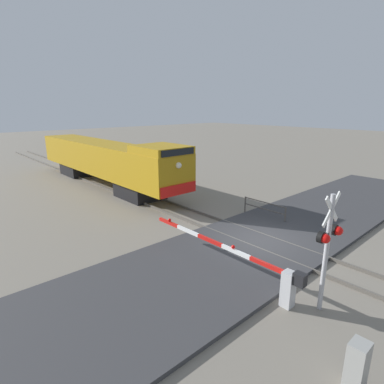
% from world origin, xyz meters
% --- Properties ---
extents(ground_plane, '(160.00, 160.00, 0.00)m').
position_xyz_m(ground_plane, '(0.00, 0.00, 0.00)').
color(ground_plane, gray).
extents(rail_track_left, '(0.08, 80.00, 0.15)m').
position_xyz_m(rail_track_left, '(-0.72, 0.00, 0.07)').
color(rail_track_left, '#59544C').
rests_on(rail_track_left, ground_plane).
extents(rail_track_right, '(0.08, 80.00, 0.15)m').
position_xyz_m(rail_track_right, '(0.72, 0.00, 0.07)').
color(rail_track_right, '#59544C').
rests_on(rail_track_right, ground_plane).
extents(road_surface, '(36.00, 5.92, 0.15)m').
position_xyz_m(road_surface, '(0.00, 0.00, 0.07)').
color(road_surface, '#38383A').
rests_on(road_surface, ground_plane).
extents(locomotive, '(2.81, 18.90, 3.84)m').
position_xyz_m(locomotive, '(0.00, 15.02, 2.06)').
color(locomotive, black).
rests_on(locomotive, ground_plane).
extents(crossing_signal, '(1.18, 0.33, 3.76)m').
position_xyz_m(crossing_signal, '(-2.65, -4.17, 2.31)').
color(crossing_signal, '#ADADB2').
rests_on(crossing_signal, ground_plane).
extents(crossing_gate, '(0.36, 7.21, 1.32)m').
position_xyz_m(crossing_gate, '(-3.29, -2.29, 0.84)').
color(crossing_gate, silver).
rests_on(crossing_gate, ground_plane).
extents(utility_cabinet, '(0.47, 0.38, 1.27)m').
position_xyz_m(utility_cabinet, '(-4.92, -6.04, 0.64)').
color(utility_cabinet, '#999993').
rests_on(utility_cabinet, ground_plane).
extents(guard_railing, '(0.08, 2.79, 0.95)m').
position_xyz_m(guard_railing, '(2.98, 1.91, 0.62)').
color(guard_railing, '#4C4742').
rests_on(guard_railing, ground_plane).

